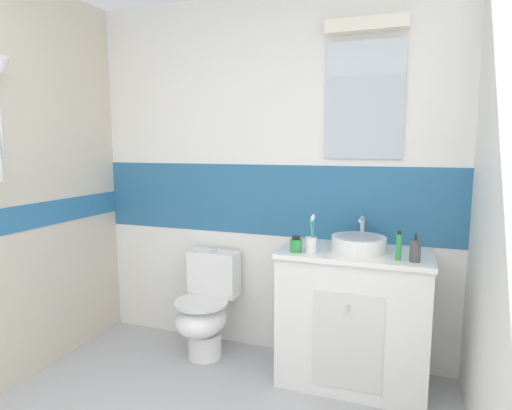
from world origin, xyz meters
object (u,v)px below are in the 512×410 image
(sink_basin, at_px, (359,243))
(toothbrush_cup, at_px, (311,243))
(toothpaste_tube_upright, at_px, (399,246))
(soap_dispenser, at_px, (415,251))
(toilet, at_px, (206,308))
(hair_gel_jar, at_px, (296,245))

(sink_basin, xyz_separation_m, toothbrush_cup, (-0.26, -0.13, 0.01))
(sink_basin, height_order, toothpaste_tube_upright, sink_basin)
(toothbrush_cup, distance_m, soap_dispenser, 0.58)
(toilet, distance_m, toothpaste_tube_upright, 1.40)
(toothbrush_cup, distance_m, toothpaste_tube_upright, 0.50)
(sink_basin, xyz_separation_m, toothpaste_tube_upright, (0.23, -0.14, 0.03))
(toothbrush_cup, height_order, hair_gel_jar, toothbrush_cup)
(toilet, height_order, hair_gel_jar, hair_gel_jar)
(soap_dispenser, bearing_deg, sink_basin, 156.13)
(soap_dispenser, bearing_deg, toothbrush_cup, 178.98)
(toilet, bearing_deg, sink_basin, -0.11)
(sink_basin, bearing_deg, toothbrush_cup, -153.72)
(toothpaste_tube_upright, bearing_deg, toothbrush_cup, 178.97)
(sink_basin, bearing_deg, toilet, 179.89)
(toilet, height_order, soap_dispenser, soap_dispenser)
(soap_dispenser, bearing_deg, toothpaste_tube_upright, 178.99)
(sink_basin, height_order, toothbrush_cup, toothbrush_cup)
(sink_basin, relative_size, toothbrush_cup, 1.61)
(soap_dispenser, distance_m, toothpaste_tube_upright, 0.09)
(toilet, relative_size, toothbrush_cup, 3.22)
(toothbrush_cup, bearing_deg, toothpaste_tube_upright, -1.03)
(hair_gel_jar, distance_m, toothpaste_tube_upright, 0.58)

